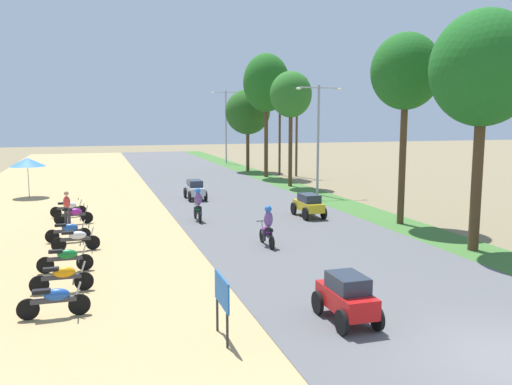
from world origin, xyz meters
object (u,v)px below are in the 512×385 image
at_px(parked_motorbike_seventh, 69,207).
at_px(median_tree_nearest, 483,70).
at_px(parked_motorbike_fourth, 76,238).
at_px(streetlamp_mid, 226,122).
at_px(motorbike_foreground_rider, 267,227).
at_px(utility_pole_far, 280,124).
at_px(parked_motorbike_fifth, 69,230).
at_px(median_tree_fourth, 266,83).
at_px(median_tree_third, 291,95).
at_px(parked_motorbike_nearest, 55,299).
at_px(motorbike_ahead_second, 198,206).
at_px(pedestrian_on_shoulder, 67,206).
at_px(utility_pole_near, 297,123).
at_px(streetlamp_near, 318,132).
at_px(car_sedan_silver, 195,189).
at_px(vendor_umbrella, 27,162).
at_px(car_hatchback_red, 347,296).
at_px(street_signboard, 222,295).
at_px(median_tree_fifth, 248,112).
at_px(parked_motorbike_second, 62,276).
at_px(parked_motorbike_sixth, 74,214).
at_px(median_tree_second, 406,73).
at_px(car_sedan_yellow, 309,204).
at_px(parked_motorbike_third, 66,257).

bearing_deg(parked_motorbike_seventh, median_tree_nearest, -37.88).
xyz_separation_m(parked_motorbike_fourth, streetlamp_mid, (14.84, 36.25, 4.06)).
bearing_deg(motorbike_foreground_rider, utility_pole_far, 69.49).
relative_size(parked_motorbike_fifth, median_tree_nearest, 0.20).
bearing_deg(median_tree_fourth, median_tree_third, -91.97).
relative_size(parked_motorbike_nearest, median_tree_third, 0.21).
height_order(median_tree_nearest, motorbike_ahead_second, median_tree_nearest).
xyz_separation_m(pedestrian_on_shoulder, utility_pole_near, (18.19, 16.73, 3.68)).
xyz_separation_m(streetlamp_near, car_sedan_silver, (-8.14, 0.22, -3.46)).
xyz_separation_m(vendor_umbrella, car_hatchback_red, (9.93, -25.04, -1.56)).
xyz_separation_m(parked_motorbike_fifth, streetlamp_mid, (15.18, 34.64, 4.06)).
height_order(vendor_umbrella, utility_pole_near, utility_pole_near).
bearing_deg(utility_pole_near, median_tree_fourth, 179.32).
bearing_deg(median_tree_nearest, median_tree_third, 90.01).
relative_size(street_signboard, median_tree_fifth, 0.20).
bearing_deg(pedestrian_on_shoulder, streetlamp_near, 20.27).
distance_m(parked_motorbike_nearest, median_tree_fourth, 33.78).
distance_m(parked_motorbike_second, car_sedan_silver, 17.76).
distance_m(parked_motorbike_fourth, parked_motorbike_fifth, 1.64).
bearing_deg(streetlamp_near, median_tree_nearest, -90.67).
bearing_deg(streetlamp_mid, pedestrian_on_shoulder, -116.51).
height_order(pedestrian_on_shoulder, utility_pole_far, utility_pole_far).
distance_m(vendor_umbrella, pedestrian_on_shoulder, 10.50).
relative_size(parked_motorbike_second, median_tree_fourth, 0.17).
bearing_deg(parked_motorbike_sixth, parked_motorbike_seventh, 98.60).
relative_size(parked_motorbike_fifth, utility_pole_near, 0.20).
distance_m(utility_pole_near, car_sedan_silver, 15.87).
relative_size(vendor_umbrella, median_tree_second, 0.28).
xyz_separation_m(streetlamp_near, car_sedan_yellow, (-3.67, -7.31, -3.46)).
bearing_deg(streetlamp_mid, vendor_umbrella, -131.06).
relative_size(parked_motorbike_sixth, street_signboard, 1.20).
bearing_deg(parked_motorbike_sixth, median_tree_third, 34.52).
relative_size(parked_motorbike_second, parked_motorbike_sixth, 1.00).
xyz_separation_m(parked_motorbike_third, parked_motorbike_fourth, (0.26, 2.88, 0.00)).
bearing_deg(pedestrian_on_shoulder, vendor_umbrella, 105.21).
bearing_deg(median_tree_third, utility_pole_near, 65.08).
relative_size(median_tree_fourth, streetlamp_near, 1.46).
bearing_deg(median_tree_fifth, parked_motorbike_seventh, -127.71).
bearing_deg(pedestrian_on_shoulder, parked_motorbike_nearest, -89.04).
bearing_deg(car_sedan_silver, motorbike_foreground_rider, -87.76).
height_order(streetlamp_near, streetlamp_mid, streetlamp_mid).
relative_size(parked_motorbike_second, median_tree_nearest, 0.20).
distance_m(streetlamp_mid, motorbike_foreground_rider, 38.75).
bearing_deg(street_signboard, car_hatchback_red, 0.96).
distance_m(parked_motorbike_fourth, median_tree_fifth, 31.35).
bearing_deg(parked_motorbike_second, parked_motorbike_seventh, 91.37).
height_order(parked_motorbike_sixth, motorbike_ahead_second, motorbike_ahead_second).
bearing_deg(parked_motorbike_sixth, parked_motorbike_second, -90.04).
distance_m(parked_motorbike_third, motorbike_ahead_second, 9.27).
bearing_deg(parked_motorbike_sixth, pedestrian_on_shoulder, -169.41).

